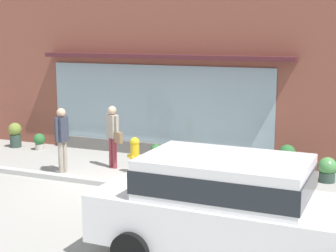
{
  "coord_description": "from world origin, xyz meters",
  "views": [
    {
      "loc": [
        5.75,
        -10.26,
        3.53
      ],
      "look_at": [
        0.89,
        1.2,
        1.25
      ],
      "focal_mm": 54.88,
      "sensor_mm": 36.0,
      "label": 1
    }
  ],
  "objects_px": {
    "fire_hydrant": "(135,156)",
    "potted_plant_by_entrance": "(327,169)",
    "pedestrian_with_handbag": "(113,132)",
    "potted_plant_near_hydrant": "(15,134)",
    "pedestrian_passerby": "(62,135)",
    "parked_car_white": "(233,205)",
    "potted_plant_window_right": "(156,153)",
    "potted_plant_low_front": "(39,141)",
    "potted_plant_window_left": "(287,158)"
  },
  "relations": [
    {
      "from": "pedestrian_with_handbag",
      "to": "pedestrian_passerby",
      "type": "distance_m",
      "value": 1.33
    },
    {
      "from": "potted_plant_by_entrance",
      "to": "potted_plant_near_hydrant",
      "type": "relative_size",
      "value": 0.78
    },
    {
      "from": "pedestrian_with_handbag",
      "to": "parked_car_white",
      "type": "height_order",
      "value": "parked_car_white"
    },
    {
      "from": "pedestrian_with_handbag",
      "to": "potted_plant_near_hydrant",
      "type": "xyz_separation_m",
      "value": [
        -4.02,
        0.99,
        -0.54
      ]
    },
    {
      "from": "potted_plant_window_right",
      "to": "potted_plant_by_entrance",
      "type": "relative_size",
      "value": 0.86
    },
    {
      "from": "fire_hydrant",
      "to": "potted_plant_by_entrance",
      "type": "height_order",
      "value": "fire_hydrant"
    },
    {
      "from": "pedestrian_with_handbag",
      "to": "parked_car_white",
      "type": "relative_size",
      "value": 0.36
    },
    {
      "from": "parked_car_white",
      "to": "potted_plant_by_entrance",
      "type": "relative_size",
      "value": 7.51
    },
    {
      "from": "pedestrian_with_handbag",
      "to": "potted_plant_near_hydrant",
      "type": "relative_size",
      "value": 2.14
    },
    {
      "from": "parked_car_white",
      "to": "potted_plant_window_right",
      "type": "height_order",
      "value": "parked_car_white"
    },
    {
      "from": "parked_car_white",
      "to": "potted_plant_near_hydrant",
      "type": "bearing_deg",
      "value": 148.97
    },
    {
      "from": "pedestrian_with_handbag",
      "to": "potted_plant_low_front",
      "type": "height_order",
      "value": "pedestrian_with_handbag"
    },
    {
      "from": "potted_plant_low_front",
      "to": "potted_plant_by_entrance",
      "type": "relative_size",
      "value": 0.84
    },
    {
      "from": "fire_hydrant",
      "to": "parked_car_white",
      "type": "bearing_deg",
      "value": -47.41
    },
    {
      "from": "fire_hydrant",
      "to": "pedestrian_with_handbag",
      "type": "height_order",
      "value": "pedestrian_with_handbag"
    },
    {
      "from": "potted_plant_by_entrance",
      "to": "potted_plant_window_left",
      "type": "height_order",
      "value": "potted_plant_window_left"
    },
    {
      "from": "pedestrian_passerby",
      "to": "potted_plant_window_right",
      "type": "distance_m",
      "value": 2.66
    },
    {
      "from": "potted_plant_window_left",
      "to": "potted_plant_near_hydrant",
      "type": "bearing_deg",
      "value": -179.34
    },
    {
      "from": "pedestrian_with_handbag",
      "to": "pedestrian_passerby",
      "type": "relative_size",
      "value": 0.99
    },
    {
      "from": "pedestrian_passerby",
      "to": "parked_car_white",
      "type": "relative_size",
      "value": 0.37
    },
    {
      "from": "potted_plant_window_right",
      "to": "potted_plant_by_entrance",
      "type": "bearing_deg",
      "value": -0.95
    },
    {
      "from": "potted_plant_window_right",
      "to": "fire_hydrant",
      "type": "bearing_deg",
      "value": -92.64
    },
    {
      "from": "parked_car_white",
      "to": "potted_plant_by_entrance",
      "type": "distance_m",
      "value": 5.24
    },
    {
      "from": "fire_hydrant",
      "to": "pedestrian_passerby",
      "type": "xyz_separation_m",
      "value": [
        -1.7,
        -0.69,
        0.53
      ]
    },
    {
      "from": "potted_plant_low_front",
      "to": "parked_car_white",
      "type": "bearing_deg",
      "value": -34.78
    },
    {
      "from": "parked_car_white",
      "to": "potted_plant_window_left",
      "type": "height_order",
      "value": "parked_car_white"
    },
    {
      "from": "potted_plant_window_right",
      "to": "potted_plant_near_hydrant",
      "type": "distance_m",
      "value": 4.83
    },
    {
      "from": "potted_plant_near_hydrant",
      "to": "potted_plant_low_front",
      "type": "bearing_deg",
      "value": -0.82
    },
    {
      "from": "pedestrian_passerby",
      "to": "potted_plant_by_entrance",
      "type": "bearing_deg",
      "value": -73.32
    },
    {
      "from": "fire_hydrant",
      "to": "potted_plant_window_left",
      "type": "bearing_deg",
      "value": 20.66
    },
    {
      "from": "pedestrian_passerby",
      "to": "potted_plant_window_left",
      "type": "xyz_separation_m",
      "value": [
        5.27,
        2.03,
        -0.54
      ]
    },
    {
      "from": "potted_plant_window_right",
      "to": "parked_car_white",
      "type": "bearing_deg",
      "value": -55.03
    },
    {
      "from": "parked_car_white",
      "to": "pedestrian_passerby",
      "type": "bearing_deg",
      "value": 149.15
    },
    {
      "from": "fire_hydrant",
      "to": "potted_plant_low_front",
      "type": "xyz_separation_m",
      "value": [
        -3.87,
        1.24,
        -0.18
      ]
    },
    {
      "from": "pedestrian_passerby",
      "to": "parked_car_white",
      "type": "bearing_deg",
      "value": -121.03
    },
    {
      "from": "fire_hydrant",
      "to": "parked_car_white",
      "type": "distance_m",
      "value": 5.47
    },
    {
      "from": "pedestrian_passerby",
      "to": "potted_plant_near_hydrant",
      "type": "relative_size",
      "value": 2.17
    },
    {
      "from": "fire_hydrant",
      "to": "potted_plant_low_front",
      "type": "bearing_deg",
      "value": 162.29
    },
    {
      "from": "potted_plant_low_front",
      "to": "potted_plant_window_right",
      "type": "height_order",
      "value": "potted_plant_window_right"
    },
    {
      "from": "potted_plant_window_right",
      "to": "potted_plant_window_left",
      "type": "relative_size",
      "value": 0.67
    },
    {
      "from": "parked_car_white",
      "to": "potted_plant_near_hydrant",
      "type": "distance_m",
      "value": 9.98
    },
    {
      "from": "parked_car_white",
      "to": "potted_plant_window_left",
      "type": "bearing_deg",
      "value": 92.15
    },
    {
      "from": "potted_plant_window_right",
      "to": "potted_plant_near_hydrant",
      "type": "bearing_deg",
      "value": 179.25
    },
    {
      "from": "potted_plant_by_entrance",
      "to": "parked_car_white",
      "type": "bearing_deg",
      "value": -99.71
    },
    {
      "from": "pedestrian_passerby",
      "to": "potted_plant_by_entrance",
      "type": "distance_m",
      "value": 6.55
    },
    {
      "from": "potted_plant_by_entrance",
      "to": "potted_plant_window_left",
      "type": "bearing_deg",
      "value": 166.81
    },
    {
      "from": "pedestrian_passerby",
      "to": "fire_hydrant",
      "type": "bearing_deg",
      "value": -67.25
    },
    {
      "from": "potted_plant_low_front",
      "to": "potted_plant_window_left",
      "type": "xyz_separation_m",
      "value": [
        7.44,
        0.11,
        0.17
      ]
    },
    {
      "from": "potted_plant_window_right",
      "to": "potted_plant_window_left",
      "type": "height_order",
      "value": "potted_plant_window_left"
    },
    {
      "from": "pedestrian_with_handbag",
      "to": "potted_plant_window_right",
      "type": "xyz_separation_m",
      "value": [
        0.82,
        0.93,
        -0.68
      ]
    }
  ]
}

